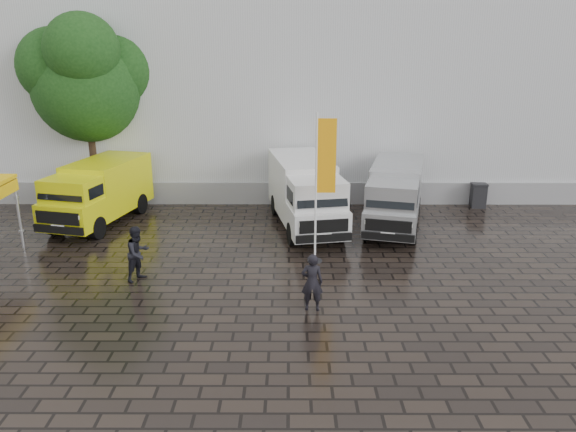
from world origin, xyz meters
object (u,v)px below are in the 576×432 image
person_front (312,282)px  person_tent (138,253)px  van_silver (395,197)px  flagpole (322,181)px  wheelie_bin (478,195)px  van_yellow (98,194)px  van_white (305,195)px

person_front → person_tent: bearing=-18.4°
van_silver → flagpole: (-3.10, -3.65, 1.56)m
wheelie_bin → person_tent: (-13.04, -7.95, 0.33)m
van_yellow → person_tent: bearing=-47.9°
van_white → flagpole: (0.42, -3.65, 1.48)m
person_tent → van_yellow: bearing=60.6°
person_tent → person_front: bearing=-78.6°
van_yellow → wheelie_bin: (16.06, 2.34, -0.69)m
person_front → van_silver: bearing=-113.5°
van_silver → person_front: van_silver is taller
van_silver → person_tent: (-8.80, -5.17, -0.36)m
flagpole → wheelie_bin: size_ratio=4.60×
person_front → person_tent: 5.65m
person_front → van_white: bearing=-87.4°
van_yellow → person_front: bearing=-28.8°
van_yellow → van_white: (8.30, -0.44, 0.09)m
van_yellow → flagpole: bearing=-11.3°
person_front → flagpole: bearing=-94.1°
van_yellow → person_front: (8.29, -7.63, -0.41)m
van_yellow → wheelie_bin: van_yellow is taller
van_white → flagpole: 3.96m
van_white → flagpole: size_ratio=1.22×
van_white → person_front: (-0.00, -7.19, -0.49)m
van_white → van_silver: bearing=-10.6°
van_yellow → van_silver: (11.82, -0.44, -0.00)m
van_white → wheelie_bin: 8.28m
van_silver → wheelie_bin: 5.12m
van_white → person_front: 7.21m
van_yellow → person_tent: size_ratio=3.06×
van_white → person_tent: van_white is taller
van_white → van_silver: size_ratio=1.07×
wheelie_bin → van_silver: bearing=-141.9°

